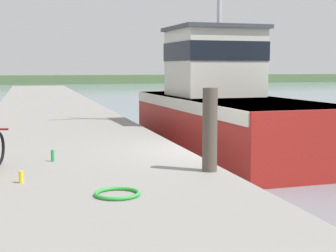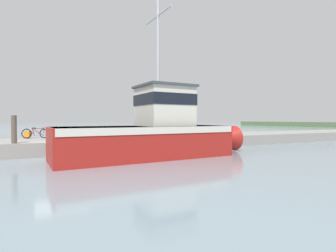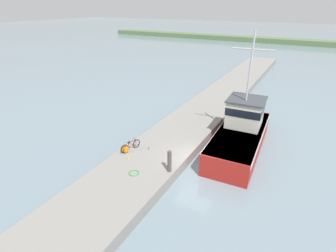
% 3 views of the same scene
% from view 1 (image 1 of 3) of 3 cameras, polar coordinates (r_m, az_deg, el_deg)
% --- Properties ---
extents(ground_plane, '(320.00, 320.00, 0.00)m').
position_cam_1_polar(ground_plane, '(11.47, 5.67, -6.43)').
color(ground_plane, gray).
extents(dock_pier, '(4.73, 80.00, 0.77)m').
position_cam_1_polar(dock_pier, '(10.71, -9.82, -5.32)').
color(dock_pier, gray).
rests_on(dock_pier, ground_plane).
extents(far_shoreline, '(180.00, 5.00, 1.35)m').
position_cam_1_polar(far_shoreline, '(86.50, 7.99, 5.26)').
color(far_shoreline, '#567047').
rests_on(far_shoreline, ground_plane).
extents(fishing_boat_main, '(3.63, 10.94, 8.75)m').
position_cam_1_polar(fishing_boat_main, '(16.03, 5.92, 2.20)').
color(fishing_boat_main, maroon).
rests_on(fishing_boat_main, ground_plane).
extents(mooring_post, '(0.26, 0.26, 1.45)m').
position_cam_1_polar(mooring_post, '(8.88, 4.66, -0.42)').
color(mooring_post, '#51473D').
rests_on(mooring_post, dock_pier).
extents(hose_coil, '(0.66, 0.66, 0.06)m').
position_cam_1_polar(hose_coil, '(7.33, -5.64, -7.45)').
color(hose_coil, green).
rests_on(hose_coil, dock_pier).
extents(water_bottle_by_bike, '(0.06, 0.06, 0.22)m').
position_cam_1_polar(water_bottle_by_bike, '(10.10, -12.66, -3.22)').
color(water_bottle_by_bike, green).
rests_on(water_bottle_by_bike, dock_pier).
extents(water_bottle_on_curb, '(0.07, 0.07, 0.19)m').
position_cam_1_polar(water_bottle_on_curb, '(8.36, -15.96, -5.45)').
color(water_bottle_on_curb, yellow).
rests_on(water_bottle_on_curb, dock_pier).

